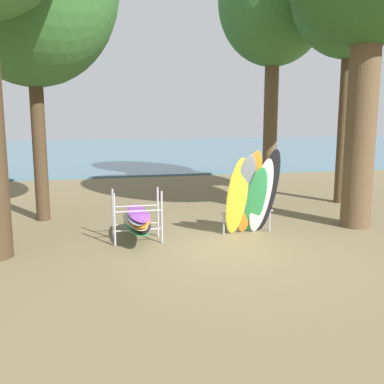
% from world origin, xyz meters
% --- Properties ---
extents(ground_plane, '(80.00, 80.00, 0.00)m').
position_xyz_m(ground_plane, '(0.00, 0.00, 0.00)').
color(ground_plane, brown).
extents(lake_water, '(80.00, 36.00, 0.10)m').
position_xyz_m(lake_water, '(0.00, 30.43, 0.05)').
color(lake_water, '#477084').
rests_on(lake_water, ground).
extents(tree_far_left_back, '(4.46, 4.46, 10.10)m').
position_xyz_m(tree_far_left_back, '(4.47, 8.03, 7.44)').
color(tree_far_left_back, brown).
rests_on(tree_far_left_back, ground).
extents(leaning_board_pile, '(1.43, 1.05, 2.22)m').
position_xyz_m(leaning_board_pile, '(0.97, 0.90, 1.03)').
color(leaning_board_pile, yellow).
rests_on(leaning_board_pile, ground).
extents(board_storage_rack, '(1.15, 2.13, 1.25)m').
position_xyz_m(board_storage_rack, '(-1.87, 1.11, 0.55)').
color(board_storage_rack, '#9EA0A5').
rests_on(board_storage_rack, ground).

